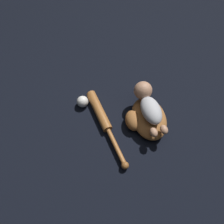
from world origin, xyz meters
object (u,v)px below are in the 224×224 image
object	(u,v)px
baby_figure	(148,103)
baseball_bat	(102,118)
baseball_glove	(146,118)
baseball	(83,102)

from	to	relation	value
baby_figure	baseball_bat	xyz separation A→B (m)	(0.04, 0.28, -0.12)
baseball_glove	baby_figure	xyz separation A→B (m)	(0.05, -0.02, 0.10)
baseball_bat	baseball_glove	bearing A→B (deg)	-107.53
baby_figure	baseball	bearing A→B (deg)	63.61
baseball	baseball_bat	bearing A→B (deg)	-147.03
baseball	baby_figure	bearing A→B (deg)	-116.39
baseball_glove	baseball_bat	distance (m)	0.28
baseball_glove	baseball_bat	size ratio (longest dim) A/B	0.58
baby_figure	baseball_bat	bearing A→B (deg)	82.78
baseball_glove	baseball_bat	world-z (taller)	baseball_glove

